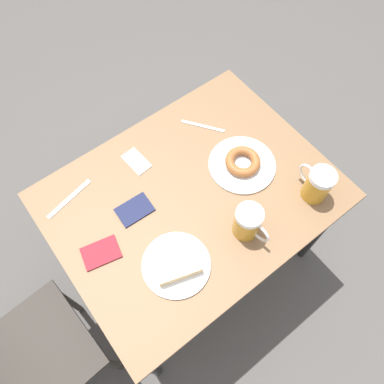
{
  "coord_description": "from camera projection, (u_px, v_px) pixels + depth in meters",
  "views": [
    {
      "loc": [
        -0.5,
        0.38,
        1.96
      ],
      "look_at": [
        0.0,
        0.0,
        0.74
      ],
      "focal_mm": 35.0,
      "sensor_mm": 36.0,
      "label": 1
    }
  ],
  "objects": [
    {
      "name": "table",
      "position": [
        192.0,
        202.0,
        1.44
      ],
      "size": [
        0.79,
        1.03,
        0.72
      ],
      "color": "brown",
      "rests_on": "ground_plane"
    },
    {
      "name": "beer_mug_center",
      "position": [
        317.0,
        184.0,
        1.33
      ],
      "size": [
        0.14,
        0.09,
        0.14
      ],
      "color": "#C68C23",
      "rests_on": "table"
    },
    {
      "name": "fork",
      "position": [
        203.0,
        126.0,
        1.53
      ],
      "size": [
        0.15,
        0.12,
        0.0
      ],
      "rotation": [
        0.0,
        0.0,
        2.2
      ],
      "color": "silver",
      "rests_on": "table"
    },
    {
      "name": "plate_with_donut",
      "position": [
        242.0,
        163.0,
        1.43
      ],
      "size": [
        0.26,
        0.26,
        0.05
      ],
      "color": "silver",
      "rests_on": "table"
    },
    {
      "name": "knife",
      "position": [
        69.0,
        199.0,
        1.38
      ],
      "size": [
        0.06,
        0.2,
        0.0
      ],
      "rotation": [
        0.0,
        0.0,
        3.36
      ],
      "color": "silver",
      "rests_on": "table"
    },
    {
      "name": "passport_far_edge",
      "position": [
        101.0,
        253.0,
        1.28
      ],
      "size": [
        0.11,
        0.14,
        0.01
      ],
      "rotation": [
        0.0,
        0.0,
        6.06
      ],
      "color": "maroon",
      "rests_on": "table"
    },
    {
      "name": "chair",
      "position": [
        3.0,
        374.0,
        1.29
      ],
      "size": [
        0.42,
        0.42,
        0.86
      ],
      "rotation": [
        0.0,
        0.0,
        0.06
      ],
      "color": "#2D2823",
      "rests_on": "ground_plane"
    },
    {
      "name": "passport_near_edge",
      "position": [
        135.0,
        210.0,
        1.35
      ],
      "size": [
        0.09,
        0.13,
        0.01
      ],
      "rotation": [
        0.0,
        0.0,
        6.24
      ],
      "color": "#141938",
      "rests_on": "table"
    },
    {
      "name": "ground_plane",
      "position": [
        192.0,
        255.0,
        2.03
      ],
      "size": [
        8.0,
        8.0,
        0.0
      ],
      "primitive_type": "plane",
      "color": "#474442"
    },
    {
      "name": "plate_with_cake",
      "position": [
        176.0,
        264.0,
        1.25
      ],
      "size": [
        0.23,
        0.23,
        0.05
      ],
      "color": "silver",
      "rests_on": "table"
    },
    {
      "name": "beer_mug_left",
      "position": [
        248.0,
        222.0,
        1.26
      ],
      "size": [
        0.14,
        0.09,
        0.14
      ],
      "color": "#C68C23",
      "rests_on": "table"
    },
    {
      "name": "napkin_folded",
      "position": [
        136.0,
        161.0,
        1.45
      ],
      "size": [
        0.12,
        0.07,
        0.0
      ],
      "rotation": [
        0.0,
        0.0,
        3.22
      ],
      "color": "white",
      "rests_on": "table"
    }
  ]
}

